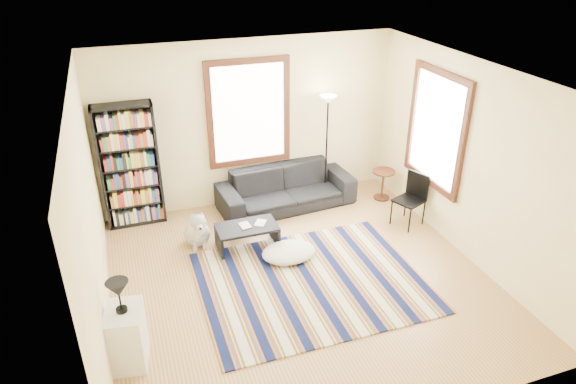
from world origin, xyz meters
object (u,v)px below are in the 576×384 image
object	(u,v)px
floor_cushion	(289,252)
white_cabinet	(127,336)
dog	(196,227)
bookshelf	(130,166)
sofa	(286,188)
side_table	(383,185)
folding_chair	(409,201)
coffee_table	(247,236)
floor_lamp	(326,148)

from	to	relation	value
floor_cushion	white_cabinet	bearing A→B (deg)	-150.44
dog	bookshelf	bearing A→B (deg)	128.62
sofa	white_cabinet	size ratio (longest dim) A/B	3.30
side_table	folding_chair	xyz separation A→B (m)	(-0.05, -0.93, 0.16)
sofa	dog	bearing A→B (deg)	-161.80
side_table	folding_chair	bearing A→B (deg)	-93.07
coffee_table	floor_lamp	xyz separation A→B (m)	(1.74, 1.14, 0.75)
bookshelf	side_table	bearing A→B (deg)	-7.82
side_table	coffee_table	bearing A→B (deg)	-164.65
coffee_table	floor_lamp	size ratio (longest dim) A/B	0.48
folding_chair	side_table	bearing A→B (deg)	63.69
side_table	folding_chair	world-z (taller)	folding_chair
coffee_table	floor_lamp	world-z (taller)	floor_lamp
sofa	side_table	distance (m)	1.73
white_cabinet	folding_chair	bearing A→B (deg)	29.26
coffee_table	floor_lamp	bearing A→B (deg)	33.17
side_table	white_cabinet	size ratio (longest dim) A/B	0.77
floor_cushion	white_cabinet	world-z (taller)	white_cabinet
coffee_table	folding_chair	world-z (taller)	folding_chair
floor_lamp	dog	distance (m)	2.64
coffee_table	folding_chair	size ratio (longest dim) A/B	1.05
folding_chair	white_cabinet	bearing A→B (deg)	176.59
sofa	bookshelf	distance (m)	2.58
dog	side_table	bearing A→B (deg)	5.90
floor_cushion	folding_chair	distance (m)	2.17
white_cabinet	dog	size ratio (longest dim) A/B	1.16
floor_cushion	dog	bearing A→B (deg)	145.50
floor_lamp	folding_chair	xyz separation A→B (m)	(0.88, -1.34, -0.50)
floor_cushion	floor_lamp	world-z (taller)	floor_lamp
coffee_table	side_table	world-z (taller)	side_table
coffee_table	folding_chair	xyz separation A→B (m)	(2.62, -0.20, 0.25)
white_cabinet	coffee_table	bearing A→B (deg)	54.00
bookshelf	floor_lamp	xyz separation A→B (m)	(3.25, -0.17, -0.07)
coffee_table	floor_cushion	xyz separation A→B (m)	(0.49, -0.49, -0.08)
sofa	white_cabinet	distance (m)	3.99
coffee_table	dog	distance (m)	0.78
dog	sofa	bearing A→B (deg)	22.07
side_table	dog	distance (m)	3.39
folding_chair	dog	xyz separation A→B (m)	(-3.32, 0.53, -0.13)
floor_cushion	side_table	distance (m)	2.50
sofa	white_cabinet	world-z (taller)	white_cabinet
floor_cushion	sofa	bearing A→B (deg)	72.54
floor_lamp	side_table	size ratio (longest dim) A/B	3.44
coffee_table	side_table	xyz separation A→B (m)	(2.67, 0.73, 0.09)
folding_chair	white_cabinet	distance (m)	4.73
bookshelf	white_cabinet	distance (m)	3.19
floor_cushion	coffee_table	bearing A→B (deg)	135.06
floor_lamp	white_cabinet	bearing A→B (deg)	-140.52
sofa	side_table	size ratio (longest dim) A/B	4.28
bookshelf	floor_cushion	size ratio (longest dim) A/B	2.51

